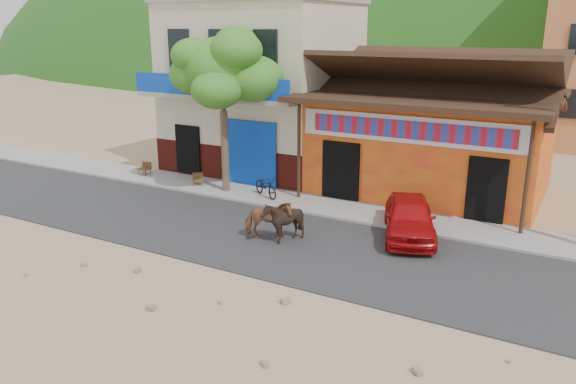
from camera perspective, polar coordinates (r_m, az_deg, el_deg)
name	(u,v)px	position (r m, az deg, el deg)	size (l,w,h in m)	color
ground	(242,276)	(14.52, -4.69, -8.46)	(120.00, 120.00, 0.00)	#9E825B
road	(290,243)	(16.47, 0.17, -5.21)	(60.00, 5.00, 0.04)	#28282B
sidewalk	(339,209)	(19.40, 5.21, -1.73)	(60.00, 2.00, 0.12)	gray
dance_club	(432,145)	(21.99, 14.44, 4.69)	(8.00, 6.00, 3.60)	orange
cafe_building	(263,89)	(24.69, -2.54, 10.45)	(7.00, 6.00, 7.00)	beige
tree	(224,111)	(20.77, -6.55, 8.14)	(3.00, 3.00, 6.00)	#2D721E
cow_tan	(268,220)	(16.53, -2.04, -2.86)	(0.64, 1.41, 1.19)	brown
cow_dark	(283,222)	(16.29, -0.51, -3.02)	(1.02, 1.14, 1.26)	black
red_car	(409,217)	(17.09, 12.24, -2.52)	(1.44, 3.59, 1.22)	#AE0C0E
scooter	(266,186)	(20.45, -2.26, 0.63)	(0.52, 1.50, 0.79)	black
cafe_chair_left	(144,163)	(24.27, -14.41, 2.83)	(0.43, 0.43, 0.92)	#51371B
cafe_chair_right	(198,174)	(22.17, -9.17, 1.78)	(0.40, 0.40, 0.85)	#4B3019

